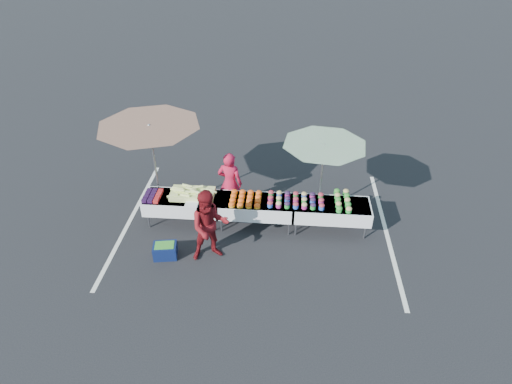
# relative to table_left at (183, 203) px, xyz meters

# --- Properties ---
(ground) EXTENTS (80.00, 80.00, 0.00)m
(ground) POSITION_rel_table_left_xyz_m (1.80, 0.00, -0.58)
(ground) COLOR black
(stripe_left) EXTENTS (0.10, 5.00, 0.00)m
(stripe_left) POSITION_rel_table_left_xyz_m (-1.40, 0.00, -0.58)
(stripe_left) COLOR silver
(stripe_left) RESTS_ON ground
(stripe_right) EXTENTS (0.10, 5.00, 0.00)m
(stripe_right) POSITION_rel_table_left_xyz_m (5.00, 0.00, -0.58)
(stripe_right) COLOR silver
(stripe_right) RESTS_ON ground
(table_left) EXTENTS (1.86, 0.81, 0.75)m
(table_left) POSITION_rel_table_left_xyz_m (0.00, 0.00, 0.00)
(table_left) COLOR white
(table_left) RESTS_ON ground
(table_center) EXTENTS (1.86, 0.81, 0.75)m
(table_center) POSITION_rel_table_left_xyz_m (1.80, 0.00, 0.00)
(table_center) COLOR white
(table_center) RESTS_ON ground
(table_right) EXTENTS (1.86, 0.81, 0.75)m
(table_right) POSITION_rel_table_left_xyz_m (3.60, 0.00, 0.00)
(table_right) COLOR white
(table_right) RESTS_ON ground
(berry_punnets) EXTENTS (0.40, 0.54, 0.08)m
(berry_punnets) POSITION_rel_table_left_xyz_m (-0.71, -0.06, 0.21)
(berry_punnets) COLOR black
(berry_punnets) RESTS_ON table_left
(corn_pile) EXTENTS (1.16, 0.57, 0.26)m
(corn_pile) POSITION_rel_table_left_xyz_m (0.24, 0.04, 0.26)
(corn_pile) COLOR #D5DF72
(corn_pile) RESTS_ON table_left
(plastic_bags) EXTENTS (0.30, 0.25, 0.05)m
(plastic_bags) POSITION_rel_table_left_xyz_m (0.30, -0.30, 0.19)
(plastic_bags) COLOR white
(plastic_bags) RESTS_ON table_left
(carrot_bowls) EXTENTS (0.75, 0.69, 0.11)m
(carrot_bowls) POSITION_rel_table_left_xyz_m (1.55, -0.01, 0.22)
(carrot_bowls) COLOR orange
(carrot_bowls) RESTS_ON table_center
(potato_cups) EXTENTS (1.34, 0.58, 0.16)m
(potato_cups) POSITION_rel_table_left_xyz_m (2.75, 0.00, 0.25)
(potato_cups) COLOR blue
(potato_cups) RESTS_ON table_right
(bean_baskets) EXTENTS (0.36, 0.86, 0.15)m
(bean_baskets) POSITION_rel_table_left_xyz_m (3.86, 0.08, 0.24)
(bean_baskets) COLOR green
(bean_baskets) RESTS_ON table_right
(vendor) EXTENTS (0.68, 0.50, 1.70)m
(vendor) POSITION_rel_table_left_xyz_m (1.10, 0.55, 0.27)
(vendor) COLOR #B61435
(vendor) RESTS_ON ground
(customer) EXTENTS (1.02, 0.90, 1.75)m
(customer) POSITION_rel_table_left_xyz_m (0.89, -1.20, 0.29)
(customer) COLOR maroon
(customer) RESTS_ON ground
(umbrella_left) EXTENTS (2.61, 2.61, 2.47)m
(umbrella_left) POSITION_rel_table_left_xyz_m (-0.70, 0.40, 1.66)
(umbrella_left) COLOR black
(umbrella_left) RESTS_ON ground
(umbrella_right) EXTENTS (2.45, 2.45, 2.05)m
(umbrella_right) POSITION_rel_table_left_xyz_m (3.35, 0.60, 1.27)
(umbrella_right) COLOR black
(umbrella_right) RESTS_ON ground
(storage_bin) EXTENTS (0.57, 0.46, 0.34)m
(storage_bin) POSITION_rel_table_left_xyz_m (-0.15, -1.29, -0.41)
(storage_bin) COLOR #0D1A45
(storage_bin) RESTS_ON ground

